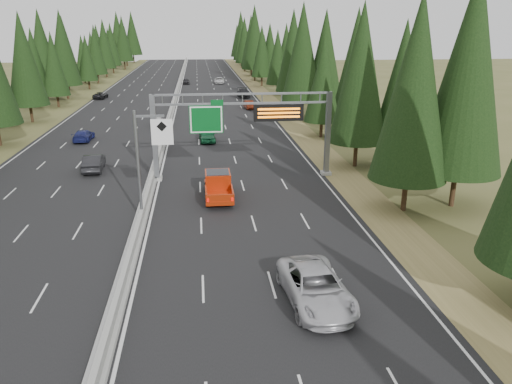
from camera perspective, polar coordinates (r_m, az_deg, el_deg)
road at (r=90.66m, az=-9.39°, el=9.65°), size 32.00×260.00×0.08m
shoulder_right at (r=91.54m, az=1.97°, el=9.96°), size 3.60×260.00×0.06m
shoulder_left at (r=93.23m, az=-20.51°, el=8.98°), size 3.60×260.00×0.06m
median_barrier at (r=90.60m, az=-9.40°, el=9.89°), size 0.70×260.00×0.85m
sign_gantry at (r=45.41m, az=-0.71°, el=7.97°), size 16.75×0.98×7.80m
hov_sign_pole at (r=35.81m, az=-12.45°, el=3.78°), size 2.80×0.50×8.00m
tree_row_right at (r=85.32m, az=5.29°, el=15.35°), size 11.69×243.16×18.66m
tree_row_left at (r=87.53m, az=-24.95°, el=14.03°), size 12.37×244.20×18.88m
silver_minivan at (r=25.90m, az=6.84°, el=-10.73°), size 3.38×6.55×1.77m
red_pickup at (r=41.18m, az=-4.36°, el=0.94°), size 2.17×6.08×1.98m
car_ahead_green at (r=61.62m, az=-5.61°, el=6.50°), size 2.09×4.70×1.57m
car_ahead_dkred at (r=86.39m, az=-0.80°, el=9.95°), size 1.77×4.19×1.34m
car_ahead_dkgrey at (r=101.07m, az=-1.45°, el=11.27°), size 2.36×5.68×1.64m
car_ahead_white at (r=125.78m, az=-4.23°, el=12.59°), size 2.53×5.20×1.42m
car_ahead_far at (r=125.42m, az=-8.00°, el=12.43°), size 1.72×3.97×1.34m
car_onc_near at (r=51.19m, az=-18.06°, el=3.23°), size 2.01×5.01×1.62m
car_onc_blue at (r=65.14m, az=-19.11°, el=6.14°), size 2.02×4.76×1.37m
car_onc_white at (r=72.30m, az=-11.22°, el=7.95°), size 1.98×4.26×1.41m
car_onc_far at (r=103.23m, az=-17.34°, el=10.51°), size 2.55×4.79×1.28m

